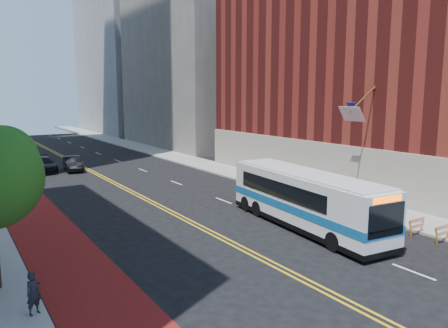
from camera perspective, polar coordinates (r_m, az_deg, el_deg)
ground at (r=19.87m, az=10.43°, el=-14.71°), size 160.00×160.00×0.00m
sidewalk_right at (r=50.29m, az=-2.95°, el=0.03°), size 4.00×140.00×0.15m
bus_lane_paint at (r=44.13m, az=-26.27°, el=-2.27°), size 3.60×140.00×0.01m
center_line_inner at (r=45.61m, az=-16.36°, el=-1.36°), size 0.14×140.00×0.01m
center_line_outer at (r=45.71m, az=-15.93°, el=-1.32°), size 0.14×140.00×0.01m
lane_dashes at (r=54.62m, az=-13.73°, el=0.42°), size 0.14×98.20×0.01m
brick_building at (r=42.81m, az=21.74°, el=12.46°), size 18.73×36.00×22.00m
midrise_right_near at (r=71.78m, az=-2.55°, el=18.70°), size 18.00×26.00×40.00m
midrise_right_far at (r=100.16m, az=-11.25°, el=20.14°), size 20.00×28.00×55.00m
construction_barriers at (r=28.63m, az=19.97°, el=-6.23°), size 1.42×10.91×1.00m
transit_bus at (r=26.76m, az=10.41°, el=-4.46°), size 3.82×12.54×3.39m
car_a at (r=40.95m, az=-27.05°, el=-2.05°), size 2.83×4.83×1.54m
car_b at (r=48.73m, az=-19.13°, el=0.05°), size 2.06×4.72×1.51m
car_c at (r=49.07m, az=-22.53°, el=-0.07°), size 2.16×5.28×1.53m
pedestrian at (r=17.61m, az=-23.62°, el=-15.21°), size 0.69×0.59×1.59m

